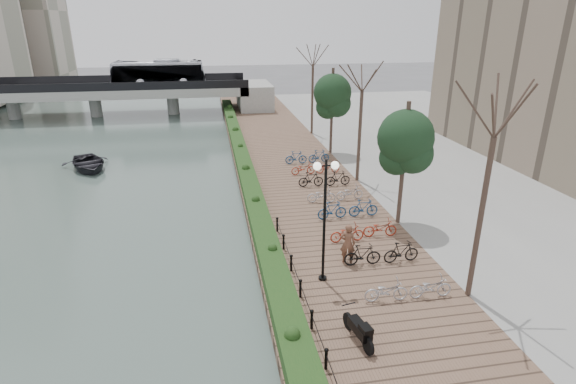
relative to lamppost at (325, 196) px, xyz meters
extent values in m
plane|color=#59595B|center=(-2.58, -4.11, -4.25)|extent=(220.00, 220.00, 0.00)
cube|color=#4D615B|center=(-17.58, 20.89, -4.24)|extent=(30.00, 130.00, 0.02)
cube|color=brown|center=(1.42, 13.39, -4.00)|extent=(8.00, 75.00, 0.50)
cube|color=gray|center=(17.42, 13.39, -4.00)|extent=(24.00, 75.00, 0.50)
cube|color=#163B15|center=(-1.98, 15.89, -3.45)|extent=(1.10, 56.00, 0.60)
cylinder|color=black|center=(-1.18, -5.11, -3.40)|extent=(0.10, 0.10, 0.70)
cylinder|color=black|center=(-1.18, -3.11, -3.40)|extent=(0.10, 0.10, 0.70)
cylinder|color=black|center=(-1.18, -1.11, -3.40)|extent=(0.10, 0.10, 0.70)
cylinder|color=black|center=(-1.18, 0.89, -3.40)|extent=(0.10, 0.10, 0.70)
cylinder|color=black|center=(-1.18, 2.89, -3.40)|extent=(0.10, 0.10, 0.70)
cylinder|color=black|center=(-1.18, 4.89, -3.40)|extent=(0.10, 0.10, 0.70)
cylinder|color=black|center=(0.00, 0.00, -1.12)|extent=(0.12, 0.12, 5.25)
cylinder|color=black|center=(0.00, 0.00, 1.25)|extent=(0.70, 0.06, 0.06)
sphere|color=white|center=(-0.35, 0.00, 1.25)|extent=(0.32, 0.32, 0.32)
sphere|color=white|center=(0.35, 0.00, 1.25)|extent=(0.32, 0.32, 0.32)
imported|color=brown|center=(1.42, 1.18, -2.81)|extent=(0.79, 0.64, 1.87)
imported|color=#AFAFB4|center=(2.02, -1.90, -3.30)|extent=(0.60, 1.71, 0.90)
imported|color=black|center=(2.02, 0.70, -3.25)|extent=(0.47, 1.66, 1.00)
imported|color=#9F2917|center=(2.02, 3.30, -3.30)|extent=(0.60, 1.72, 0.90)
imported|color=navy|center=(2.02, 5.90, -3.25)|extent=(0.47, 1.66, 1.00)
imported|color=#AFAFB4|center=(2.02, 8.50, -3.30)|extent=(0.60, 1.71, 0.90)
imported|color=black|center=(2.02, 11.10, -3.25)|extent=(0.47, 1.66, 1.00)
imported|color=#9F2917|center=(2.02, 13.70, -3.30)|extent=(0.60, 1.72, 0.90)
imported|color=navy|center=(2.02, 16.30, -3.25)|extent=(0.47, 1.66, 1.00)
imported|color=#AFAFB4|center=(3.82, -1.90, -3.30)|extent=(0.60, 1.71, 0.90)
imported|color=black|center=(3.82, 0.70, -3.25)|extent=(0.47, 1.66, 1.00)
imported|color=#9F2917|center=(3.82, 3.30, -3.30)|extent=(0.60, 1.72, 0.90)
imported|color=navy|center=(3.82, 5.90, -3.25)|extent=(0.47, 1.66, 1.00)
imported|color=#AFAFB4|center=(3.82, 8.50, -3.30)|extent=(0.60, 1.71, 0.90)
imported|color=black|center=(3.82, 11.10, -3.25)|extent=(0.47, 1.66, 1.00)
imported|color=#9F2917|center=(3.82, 13.70, -3.30)|extent=(0.60, 1.72, 0.90)
imported|color=navy|center=(3.82, 16.30, -3.25)|extent=(0.47, 1.66, 1.00)
cube|color=gray|center=(-17.58, 40.89, -1.25)|extent=(36.00, 8.00, 1.00)
cube|color=black|center=(-17.58, 36.99, -0.30)|extent=(36.00, 0.15, 0.90)
cube|color=black|center=(-17.58, 44.79, -0.30)|extent=(36.00, 0.15, 0.90)
cylinder|color=gray|center=(-26.58, 40.89, -3.00)|extent=(1.40, 1.40, 2.50)
cylinder|color=gray|center=(-17.58, 40.89, -3.00)|extent=(1.40, 1.40, 2.50)
cylinder|color=gray|center=(-8.58, 40.89, -3.00)|extent=(1.40, 1.40, 2.50)
imported|color=white|center=(-9.89, 40.89, 0.75)|extent=(2.52, 10.77, 3.00)
imported|color=#232227|center=(-13.66, 19.14, -3.73)|extent=(5.00, 5.76, 1.00)
cube|color=beige|center=(-35.58, 75.89, 8.25)|extent=(12.00, 12.00, 24.00)
camera|label=1|loc=(-4.28, -15.87, 6.40)|focal=28.00mm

